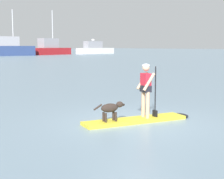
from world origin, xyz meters
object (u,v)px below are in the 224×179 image
moored_boat_center (11,48)px  moored_boat_outer (95,49)px  moored_boat_starboard (50,49)px  paddleboard (141,120)px  person_paddler (146,87)px  dog (111,108)px

moored_boat_center → moored_boat_outer: moored_boat_center is taller
moored_boat_center → moored_boat_starboard: (11.55, 1.37, -0.13)m
paddleboard → moored_boat_center: 71.20m
moored_boat_starboard → moored_boat_outer: (13.81, -1.31, -0.22)m
person_paddler → dog: (-1.12, 0.38, -0.58)m
moored_boat_starboard → moored_boat_outer: 13.88m
paddleboard → dog: size_ratio=3.71×
person_paddler → dog: 1.32m
paddleboard → person_paddler: (0.14, -0.05, 1.01)m
paddleboard → moored_boat_starboard: size_ratio=0.33×
dog → moored_boat_starboard: size_ratio=0.09×
paddleboard → moored_boat_center: moored_boat_center is taller
dog → moored_boat_starboard: (42.40, 65.65, 1.04)m
paddleboard → moored_boat_outer: (55.23, 64.67, 1.25)m
moored_boat_center → dog: bearing=-115.6°
person_paddler → moored_boat_starboard: bearing=58.0°
paddleboard → person_paddler: size_ratio=2.17×
paddleboard → moored_boat_center: size_ratio=0.34×
paddleboard → dog: 1.12m
person_paddler → moored_boat_outer: (55.09, 64.72, 0.24)m
person_paddler → moored_boat_center: 71.17m
moored_boat_outer → person_paddler: bearing=-130.4°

